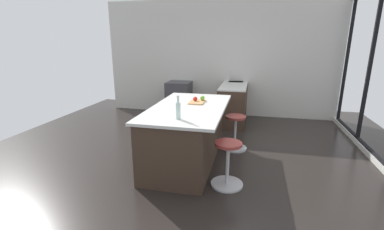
{
  "coord_description": "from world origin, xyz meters",
  "views": [
    {
      "loc": [
        4.16,
        0.95,
        1.92
      ],
      "look_at": [
        0.17,
        0.03,
        0.78
      ],
      "focal_mm": 25.24,
      "sensor_mm": 36.0,
      "label": 1
    }
  ],
  "objects_px": {
    "oven_range": "(179,98)",
    "apple_green": "(202,98)",
    "kitchen_island": "(186,133)",
    "cutting_board": "(197,102)",
    "apple_red": "(195,99)",
    "water_bottle": "(178,110)",
    "stool_middle": "(228,165)",
    "stool_by_window": "(235,133)"
  },
  "relations": [
    {
      "from": "oven_range",
      "to": "kitchen_island",
      "type": "distance_m",
      "value": 2.85
    },
    {
      "from": "oven_range",
      "to": "cutting_board",
      "type": "xyz_separation_m",
      "value": [
        2.42,
        1.0,
        0.49
      ]
    },
    {
      "from": "kitchen_island",
      "to": "stool_by_window",
      "type": "xyz_separation_m",
      "value": [
        -0.66,
        0.74,
        -0.17
      ]
    },
    {
      "from": "oven_range",
      "to": "apple_green",
      "type": "bearing_deg",
      "value": 24.7
    },
    {
      "from": "stool_middle",
      "to": "kitchen_island",
      "type": "bearing_deg",
      "value": -131.71
    },
    {
      "from": "oven_range",
      "to": "apple_green",
      "type": "relative_size",
      "value": 11.28
    },
    {
      "from": "cutting_board",
      "to": "water_bottle",
      "type": "distance_m",
      "value": 1.01
    },
    {
      "from": "cutting_board",
      "to": "apple_green",
      "type": "bearing_deg",
      "value": 147.74
    },
    {
      "from": "oven_range",
      "to": "apple_red",
      "type": "relative_size",
      "value": 11.76
    },
    {
      "from": "oven_range",
      "to": "water_bottle",
      "type": "xyz_separation_m",
      "value": [
        3.43,
        0.96,
        0.6
      ]
    },
    {
      "from": "stool_by_window",
      "to": "water_bottle",
      "type": "height_order",
      "value": "water_bottle"
    },
    {
      "from": "apple_red",
      "to": "water_bottle",
      "type": "xyz_separation_m",
      "value": [
        1.03,
        -0.0,
        0.07
      ]
    },
    {
      "from": "kitchen_island",
      "to": "apple_red",
      "type": "distance_m",
      "value": 0.61
    },
    {
      "from": "oven_range",
      "to": "stool_by_window",
      "type": "bearing_deg",
      "value": 38.24
    },
    {
      "from": "stool_by_window",
      "to": "apple_red",
      "type": "distance_m",
      "value": 1.01
    },
    {
      "from": "cutting_board",
      "to": "apple_red",
      "type": "height_order",
      "value": "apple_red"
    },
    {
      "from": "kitchen_island",
      "to": "apple_red",
      "type": "height_order",
      "value": "apple_red"
    },
    {
      "from": "cutting_board",
      "to": "water_bottle",
      "type": "bearing_deg",
      "value": -2.41
    },
    {
      "from": "stool_by_window",
      "to": "apple_red",
      "type": "xyz_separation_m",
      "value": [
        0.34,
        -0.66,
        0.68
      ]
    },
    {
      "from": "oven_range",
      "to": "stool_middle",
      "type": "height_order",
      "value": "oven_range"
    },
    {
      "from": "stool_middle",
      "to": "cutting_board",
      "type": "distance_m",
      "value": 1.3
    },
    {
      "from": "apple_red",
      "to": "apple_green",
      "type": "xyz_separation_m",
      "value": [
        -0.08,
        0.11,
        0.0
      ]
    },
    {
      "from": "stool_by_window",
      "to": "kitchen_island",
      "type": "bearing_deg",
      "value": -48.29
    },
    {
      "from": "oven_range",
      "to": "apple_green",
      "type": "xyz_separation_m",
      "value": [
        2.32,
        1.07,
        0.54
      ]
    },
    {
      "from": "cutting_board",
      "to": "apple_red",
      "type": "bearing_deg",
      "value": -122.96
    },
    {
      "from": "kitchen_island",
      "to": "apple_green",
      "type": "xyz_separation_m",
      "value": [
        -0.4,
        0.19,
        0.51
      ]
    },
    {
      "from": "stool_by_window",
      "to": "apple_red",
      "type": "bearing_deg",
      "value": -62.64
    },
    {
      "from": "oven_range",
      "to": "stool_middle",
      "type": "bearing_deg",
      "value": 25.64
    },
    {
      "from": "kitchen_island",
      "to": "apple_green",
      "type": "relative_size",
      "value": 27.0
    },
    {
      "from": "stool_middle",
      "to": "apple_green",
      "type": "distance_m",
      "value": 1.37
    },
    {
      "from": "oven_range",
      "to": "stool_middle",
      "type": "xyz_separation_m",
      "value": [
        3.38,
        1.62,
        -0.14
      ]
    },
    {
      "from": "water_bottle",
      "to": "kitchen_island",
      "type": "bearing_deg",
      "value": -173.88
    },
    {
      "from": "cutting_board",
      "to": "water_bottle",
      "type": "xyz_separation_m",
      "value": [
        1.0,
        -0.04,
        0.11
      ]
    },
    {
      "from": "apple_red",
      "to": "stool_middle",
      "type": "bearing_deg",
      "value": 34.1
    },
    {
      "from": "oven_range",
      "to": "cutting_board",
      "type": "height_order",
      "value": "cutting_board"
    },
    {
      "from": "cutting_board",
      "to": "stool_by_window",
      "type": "bearing_deg",
      "value": 120.62
    },
    {
      "from": "stool_by_window",
      "to": "cutting_board",
      "type": "relative_size",
      "value": 1.73
    },
    {
      "from": "stool_by_window",
      "to": "water_bottle",
      "type": "xyz_separation_m",
      "value": [
        1.37,
        -0.66,
        0.74
      ]
    },
    {
      "from": "stool_middle",
      "to": "oven_range",
      "type": "bearing_deg",
      "value": -154.36
    },
    {
      "from": "oven_range",
      "to": "water_bottle",
      "type": "relative_size",
      "value": 2.79
    },
    {
      "from": "stool_by_window",
      "to": "water_bottle",
      "type": "bearing_deg",
      "value": -25.86
    },
    {
      "from": "cutting_board",
      "to": "kitchen_island",
      "type": "bearing_deg",
      "value": -22.07
    }
  ]
}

